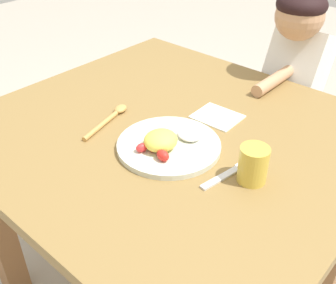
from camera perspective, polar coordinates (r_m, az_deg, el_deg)
dining_table at (r=1.22m, az=0.49°, el=-3.04°), size 1.07×0.99×0.72m
plate at (r=1.05m, az=-0.08°, el=-0.29°), size 0.27×0.27×0.06m
fork at (r=0.99m, az=8.92°, el=-4.14°), size 0.05×0.21×0.01m
spoon at (r=1.20m, az=-8.01°, el=3.49°), size 0.07×0.20×0.02m
drinking_cup at (r=0.96m, az=11.85°, el=-3.12°), size 0.07×0.07×0.09m
person at (r=1.65m, az=16.57°, el=3.62°), size 0.21×0.39×1.01m
napkin at (r=1.21m, az=6.92°, el=3.54°), size 0.13×0.12×0.00m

